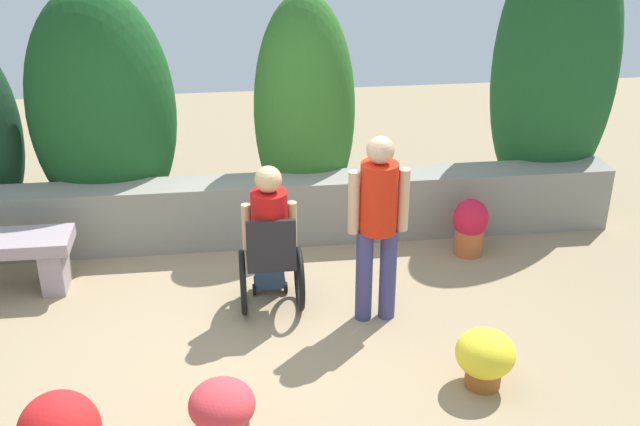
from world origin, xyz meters
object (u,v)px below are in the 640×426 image
Objects in this scene: person_in_wheelchair at (270,243)px; flower_pot_purple_near at (485,357)px; person_standing_companion at (378,218)px; flower_pot_small_foreground at (470,225)px; flower_pot_terracotta_by_wall at (222,412)px.

person_in_wheelchair is 2.90× the size of flower_pot_purple_near.
flower_pot_small_foreground is (1.12, 1.00, -0.63)m from person_standing_companion.
person_standing_companion is 1.36m from flower_pot_purple_near.
person_in_wheelchair is 2.13m from flower_pot_small_foreground.
person_standing_companion is at bearing -138.05° from flower_pot_small_foreground.
flower_pot_terracotta_by_wall is (-1.29, -1.39, -0.67)m from person_standing_companion.
flower_pot_terracotta_by_wall reaches higher than flower_pot_purple_near.
person_standing_companion is 3.54× the size of flower_pot_purple_near.
person_in_wheelchair is 2.32× the size of flower_pot_small_foreground.
flower_pot_terracotta_by_wall is at bearing -168.47° from flower_pot_purple_near.
flower_pot_purple_near is at bearing -103.82° from flower_pot_small_foreground.
flower_pot_small_foreground is (1.97, 0.73, -0.32)m from person_in_wheelchair.
person_standing_companion reaches higher than flower_pot_small_foreground.
person_standing_companion is (0.86, -0.27, 0.31)m from person_in_wheelchair.
flower_pot_purple_near is (1.48, -1.27, -0.37)m from person_in_wheelchair.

